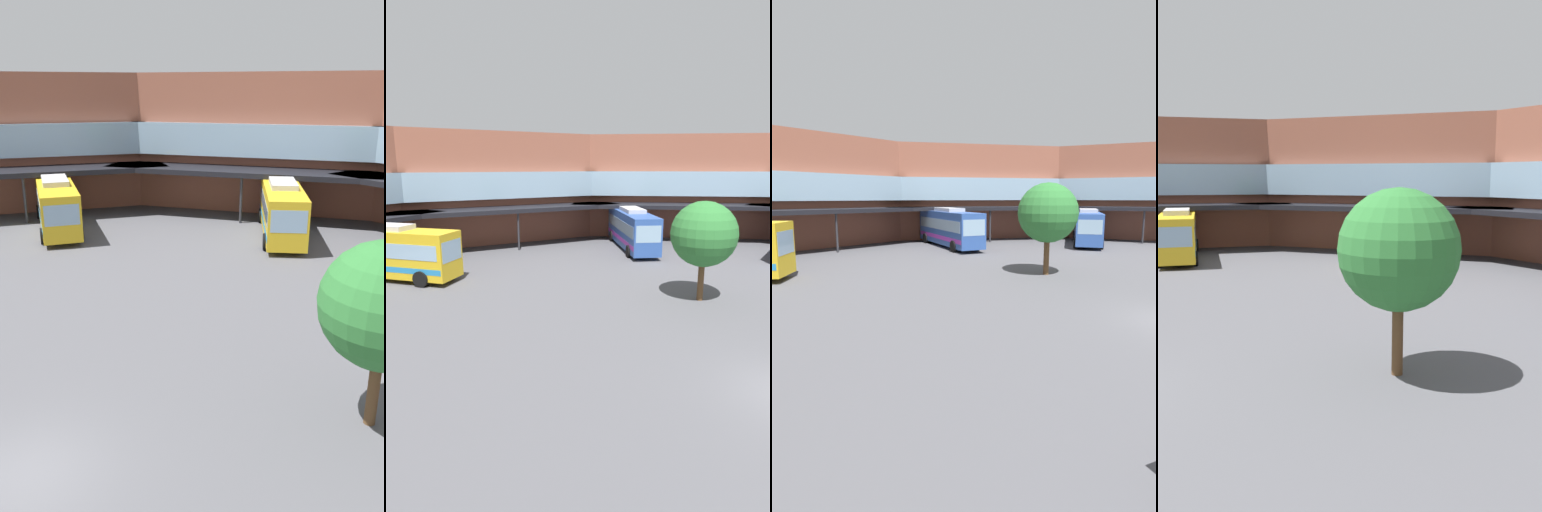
{
  "view_description": "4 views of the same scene",
  "coord_description": "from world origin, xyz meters",
  "views": [
    {
      "loc": [
        10.0,
        -6.79,
        10.06
      ],
      "look_at": [
        -1.95,
        10.92,
        2.95
      ],
      "focal_mm": 35.41,
      "sensor_mm": 36.0,
      "label": 1
    },
    {
      "loc": [
        -14.49,
        -3.66,
        7.95
      ],
      "look_at": [
        1.37,
        12.2,
        2.9
      ],
      "focal_mm": 28.21,
      "sensor_mm": 36.0,
      "label": 2
    },
    {
      "loc": [
        -16.94,
        1.51,
        5.02
      ],
      "look_at": [
        1.56,
        10.78,
        1.78
      ],
      "focal_mm": 26.23,
      "sensor_mm": 36.0,
      "label": 3
    },
    {
      "loc": [
        15.48,
        -6.41,
        6.31
      ],
      "look_at": [
        1.79,
        12.19,
        2.8
      ],
      "focal_mm": 36.9,
      "sensor_mm": 36.0,
      "label": 4
    }
  ],
  "objects": [
    {
      "name": "bus_2",
      "position": [
        -18.88,
        18.04,
        1.94
      ],
      "size": [
        10.03,
        8.61,
        3.84
      ],
      "rotation": [
        0.0,
        0.0,
        5.62
      ],
      "color": "gold",
      "rests_on": "ground"
    },
    {
      "name": "station_building",
      "position": [
        -0.0,
        19.33,
        5.69
      ],
      "size": [
        77.83,
        49.1,
        11.32
      ],
      "color": "#93543F",
      "rests_on": "ground"
    },
    {
      "name": "plaza_tree",
      "position": [
        7.11,
        7.52,
        4.04
      ],
      "size": [
        3.87,
        3.87,
        5.99
      ],
      "color": "brown",
      "rests_on": "ground"
    },
    {
      "name": "bus_1",
      "position": [
        -4.28,
        25.76,
        1.99
      ],
      "size": [
        7.32,
        10.43,
        3.93
      ],
      "rotation": [
        0.0,
        0.0,
        5.22
      ],
      "color": "gold",
      "rests_on": "ground"
    }
  ]
}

